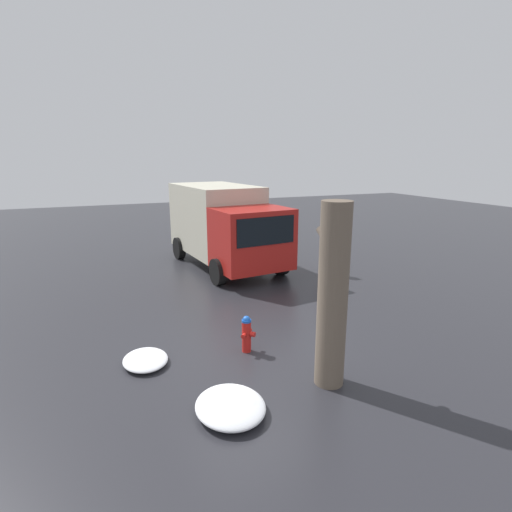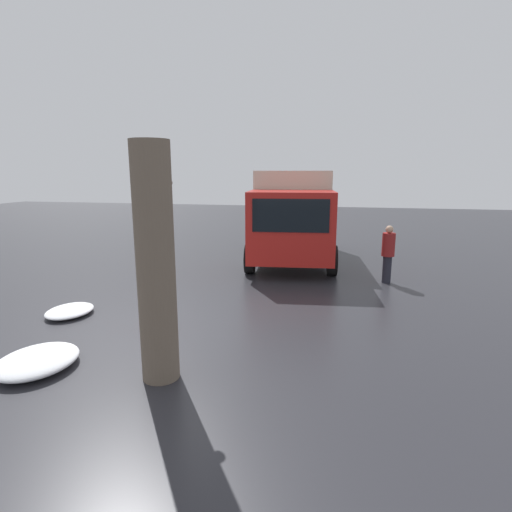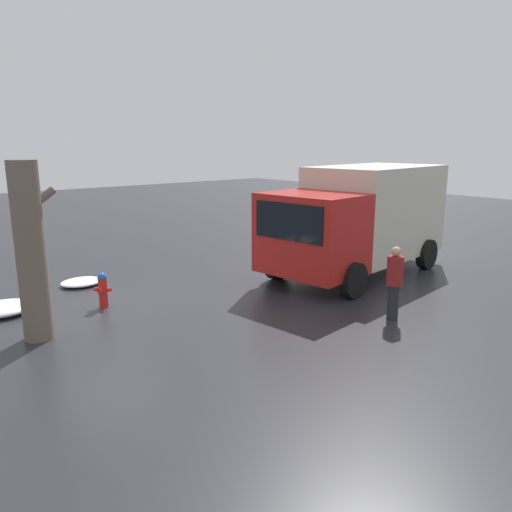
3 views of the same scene
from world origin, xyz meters
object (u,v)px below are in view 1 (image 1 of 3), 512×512
Objects in this scene: pedestrian at (325,250)px; fire_hydrant at (247,333)px; delivery_truck at (224,224)px; tree_trunk at (333,296)px.

fire_hydrant is at bearing -114.93° from pedestrian.
delivery_truck is (7.04, -1.82, 1.23)m from fire_hydrant.
pedestrian is (-2.55, -2.99, -0.78)m from delivery_truck.
tree_trunk reaches higher than pedestrian.
tree_trunk is at bearing -15.15° from fire_hydrant.
tree_trunk is 7.37m from pedestrian.
pedestrian reaches higher than fire_hydrant.
delivery_truck is 4.01m from pedestrian.
tree_trunk is at bearing 78.36° from delivery_truck.
pedestrian is at bearing 133.23° from delivery_truck.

